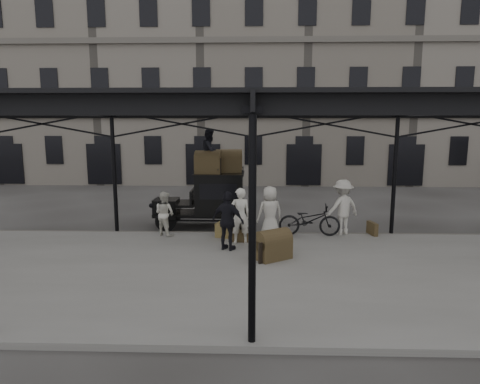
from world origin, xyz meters
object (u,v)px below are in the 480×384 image
at_px(porter_official, 228,221).
at_px(porter_left, 240,216).
at_px(steamer_trunk_roof_near, 208,164).
at_px(steamer_trunk_platform, 273,247).
at_px(bicycle, 309,220).
at_px(taxi, 212,197).

bearing_deg(porter_official, porter_left, -88.07).
bearing_deg(steamer_trunk_roof_near, porter_left, -55.65).
bearing_deg(porter_left, steamer_trunk_platform, 113.27).
height_order(porter_official, bicycle, porter_official).
height_order(porter_official, steamer_trunk_roof_near, steamer_trunk_roof_near).
relative_size(porter_left, porter_official, 0.99).
bearing_deg(porter_left, porter_official, 57.74).
distance_m(steamer_trunk_roof_near, steamer_trunk_platform, 5.07).
relative_size(taxi, porter_left, 1.97).
relative_size(bicycle, steamer_trunk_roof_near, 2.17).
relative_size(taxi, steamer_trunk_roof_near, 3.69).
bearing_deg(bicycle, porter_left, 115.23).
distance_m(porter_left, steamer_trunk_platform, 2.01).
relative_size(porter_left, steamer_trunk_platform, 1.84).
distance_m(taxi, steamer_trunk_roof_near, 1.36).
distance_m(bicycle, steamer_trunk_roof_near, 4.36).
bearing_deg(steamer_trunk_platform, bicycle, 27.79).
distance_m(porter_left, porter_official, 0.87).
bearing_deg(steamer_trunk_platform, steamer_trunk_roof_near, 85.44).
bearing_deg(bicycle, steamer_trunk_platform, 154.95).
relative_size(taxi, porter_official, 1.96).
distance_m(porter_left, bicycle, 2.64).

